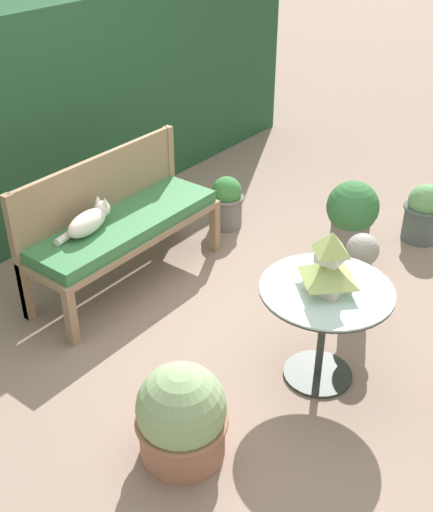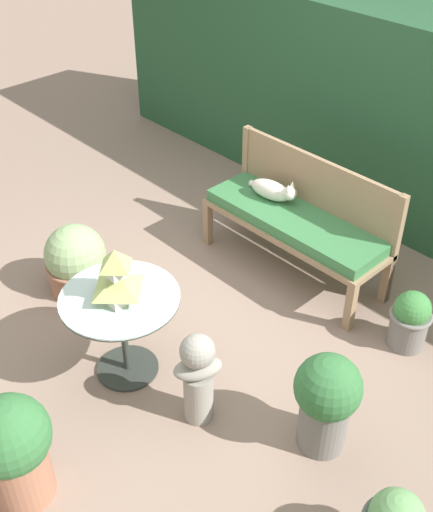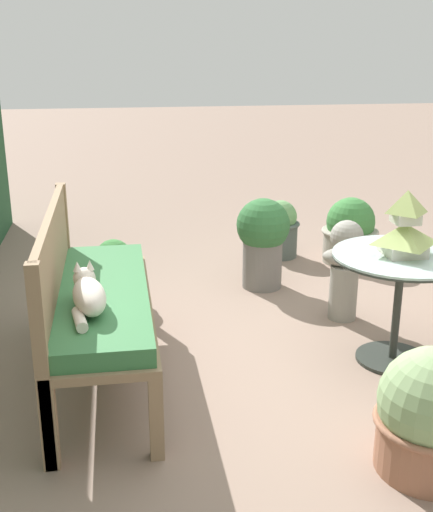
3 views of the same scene
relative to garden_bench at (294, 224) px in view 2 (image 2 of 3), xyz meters
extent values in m
plane|color=gray|center=(0.09, -0.96, -0.43)|extent=(30.00, 30.00, 0.00)
cube|color=#234C2D|center=(0.09, 1.48, 0.43)|extent=(6.40, 1.08, 1.73)
cube|color=#937556|center=(-0.72, -0.22, -0.24)|extent=(0.06, 0.06, 0.39)
cube|color=#937556|center=(0.72, -0.22, -0.24)|extent=(0.06, 0.06, 0.39)
cube|color=#937556|center=(-0.72, 0.22, -0.24)|extent=(0.06, 0.06, 0.39)
cube|color=#937556|center=(0.72, 0.22, -0.24)|extent=(0.06, 0.06, 0.39)
cube|color=#937556|center=(0.00, 0.00, -0.03)|extent=(1.50, 0.49, 0.04)
cube|color=#387542|center=(0.00, 0.00, 0.04)|extent=(1.44, 0.46, 0.09)
cube|color=#937556|center=(-0.72, 0.23, 0.02)|extent=(0.06, 0.06, 0.91)
cube|color=#937556|center=(0.72, 0.23, 0.02)|extent=(0.06, 0.06, 0.91)
cube|color=#937556|center=(0.00, 0.23, 0.27)|extent=(1.44, 0.04, 0.40)
ellipsoid|color=silver|center=(-0.29, 0.05, 0.15)|extent=(0.37, 0.20, 0.15)
sphere|color=silver|center=(-0.13, 0.07, 0.18)|extent=(0.11, 0.11, 0.11)
cone|color=silver|center=(-0.13, 0.10, 0.25)|extent=(0.04, 0.04, 0.05)
cone|color=silver|center=(-0.12, 0.05, 0.25)|extent=(0.04, 0.04, 0.05)
cylinder|color=silver|center=(-0.44, 0.09, 0.11)|extent=(0.20, 0.08, 0.05)
cylinder|color=#2D332D|center=(-0.04, -1.58, -0.42)|extent=(0.40, 0.40, 0.02)
cylinder|color=#2D332D|center=(-0.04, -1.58, -0.13)|extent=(0.04, 0.04, 0.61)
cylinder|color=silver|center=(-0.04, -1.58, 0.18)|extent=(0.74, 0.74, 0.01)
torus|color=#2D332D|center=(-0.04, -1.58, 0.17)|extent=(0.74, 0.74, 0.02)
cube|color=beige|center=(-0.04, -1.58, 0.22)|extent=(0.20, 0.20, 0.06)
pyramid|color=#A8BC66|center=(-0.04, -1.58, 0.31)|extent=(0.28, 0.28, 0.11)
cube|color=beige|center=(-0.04, -1.58, 0.39)|extent=(0.13, 0.13, 0.06)
pyramid|color=#A8BC66|center=(-0.04, -1.58, 0.48)|extent=(0.17, 0.17, 0.12)
cylinder|color=gray|center=(0.57, -1.50, -0.26)|extent=(0.18, 0.18, 0.35)
ellipsoid|color=gray|center=(0.57, -1.50, -0.02)|extent=(0.28, 0.33, 0.11)
sphere|color=gray|center=(0.57, -1.50, 0.11)|extent=(0.21, 0.21, 0.21)
cylinder|color=slate|center=(1.09, -0.05, -0.30)|extent=(0.25, 0.25, 0.27)
torus|color=slate|center=(1.09, -0.05, -0.17)|extent=(0.29, 0.29, 0.03)
sphere|color=#3D7F3D|center=(1.09, -0.05, -0.12)|extent=(0.25, 0.25, 0.25)
cylinder|color=#9E664C|center=(-0.97, -1.32, -0.32)|extent=(0.43, 0.43, 0.23)
torus|color=#9E664C|center=(-0.97, -1.32, -0.21)|extent=(0.47, 0.47, 0.03)
sphere|color=#89A870|center=(-0.97, -1.32, -0.12)|extent=(0.45, 0.45, 0.45)
cylinder|color=#9E664C|center=(0.31, -2.53, -0.23)|extent=(0.33, 0.33, 0.41)
torus|color=#9E664C|center=(0.31, -2.53, -0.04)|extent=(0.37, 0.37, 0.03)
sphere|color=#336B38|center=(0.31, -2.53, 0.05)|extent=(0.43, 0.43, 0.43)
cylinder|color=slate|center=(1.20, -1.11, -0.23)|extent=(0.28, 0.28, 0.40)
torus|color=slate|center=(1.20, -1.11, -0.05)|extent=(0.32, 0.32, 0.03)
sphere|color=#336B38|center=(1.20, -1.11, 0.03)|extent=(0.38, 0.38, 0.38)
camera|label=1|loc=(-2.66, -2.86, 2.16)|focal=45.00mm
camera|label=2|loc=(2.49, -3.18, 2.69)|focal=45.00mm
camera|label=3|loc=(-3.07, -0.11, 1.26)|focal=45.00mm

